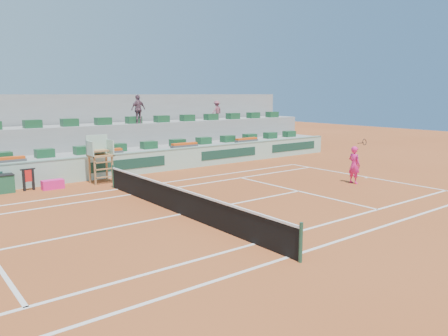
{
  "coord_description": "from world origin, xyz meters",
  "views": [
    {
      "loc": [
        -8.36,
        -13.37,
        4.41
      ],
      "look_at": [
        4.0,
        2.5,
        1.0
      ],
      "focal_mm": 35.0,
      "sensor_mm": 36.0,
      "label": 1
    }
  ],
  "objects_px": {
    "player_bag": "(53,184)",
    "umpire_chair": "(99,152)",
    "tennis_player": "(354,165)",
    "drink_cooler_a": "(5,184)"
  },
  "relations": [
    {
      "from": "player_bag",
      "to": "umpire_chair",
      "type": "distance_m",
      "value": 2.72
    },
    {
      "from": "tennis_player",
      "to": "player_bag",
      "type": "bearing_deg",
      "value": 147.47
    },
    {
      "from": "umpire_chair",
      "to": "drink_cooler_a",
      "type": "height_order",
      "value": "umpire_chair"
    },
    {
      "from": "umpire_chair",
      "to": "drink_cooler_a",
      "type": "relative_size",
      "value": 2.86
    },
    {
      "from": "drink_cooler_a",
      "to": "player_bag",
      "type": "bearing_deg",
      "value": -15.54
    },
    {
      "from": "umpire_chair",
      "to": "tennis_player",
      "type": "relative_size",
      "value": 1.05
    },
    {
      "from": "drink_cooler_a",
      "to": "tennis_player",
      "type": "height_order",
      "value": "tennis_player"
    },
    {
      "from": "umpire_chair",
      "to": "tennis_player",
      "type": "distance_m",
      "value": 12.74
    },
    {
      "from": "tennis_player",
      "to": "umpire_chair",
      "type": "bearing_deg",
      "value": 141.47
    },
    {
      "from": "player_bag",
      "to": "drink_cooler_a",
      "type": "relative_size",
      "value": 1.17
    }
  ]
}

